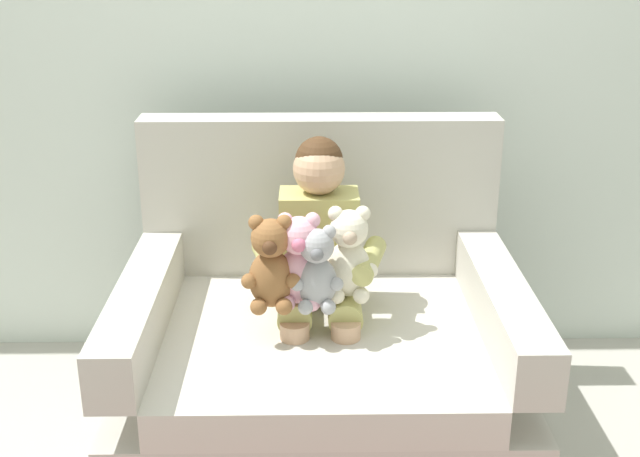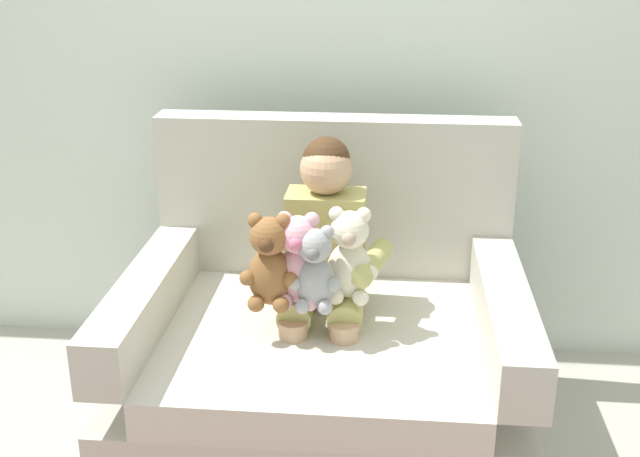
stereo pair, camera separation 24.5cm
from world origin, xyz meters
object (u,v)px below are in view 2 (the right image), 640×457
at_px(armchair, 325,354).
at_px(plush_pink, 298,262).
at_px(seated_child, 324,252).
at_px(plush_brown, 270,263).
at_px(plush_grey, 315,270).
at_px(plush_cream, 349,257).

bearing_deg(armchair, plush_pink, -118.56).
xyz_separation_m(armchair, seated_child, (-0.01, 0.04, 0.35)).
bearing_deg(seated_child, plush_brown, -135.44).
bearing_deg(plush_grey, armchair, 65.51).
relative_size(seated_child, plush_pink, 2.72).
bearing_deg(plush_pink, armchair, 76.02).
relative_size(seated_child, plush_cream, 2.70).
bearing_deg(plush_cream, seated_child, 109.12).
height_order(armchair, plush_pink, armchair).
xyz_separation_m(plush_pink, plush_cream, (0.15, 0.05, 0.00)).
bearing_deg(plush_brown, plush_cream, 11.22).
bearing_deg(plush_brown, armchair, 38.47).
relative_size(armchair, plush_grey, 4.69).
bearing_deg(seated_child, plush_cream, -62.10).
xyz_separation_m(plush_grey, plush_pink, (-0.05, 0.03, 0.01)).
bearing_deg(plush_brown, plush_grey, -7.90).
xyz_separation_m(seated_child, plush_brown, (-0.15, -0.20, 0.04)).
bearing_deg(plush_grey, plush_brown, 159.78).
bearing_deg(armchair, plush_brown, -135.73).
distance_m(seated_child, plush_brown, 0.25).
bearing_deg(armchair, plush_grey, -96.36).
height_order(plush_pink, plush_brown, plush_brown).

